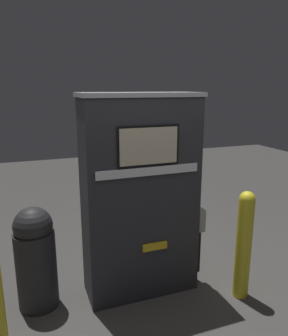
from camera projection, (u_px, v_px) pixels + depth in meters
The scene contains 4 objects.
ground_plane at pixel (148, 300), 3.23m from camera, with size 14.00×14.00×0.00m, color #423F3D.
gas_pump at pixel (140, 197), 3.19m from camera, with size 1.20×0.48×2.00m.
safety_bollard at pixel (244, 243), 3.17m from camera, with size 0.15×0.15×1.10m.
trash_bin at pixel (36, 257), 3.04m from camera, with size 0.37×0.37×0.99m.
Camera 1 is at (-1.02, -2.63, 2.04)m, focal length 35.00 mm.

